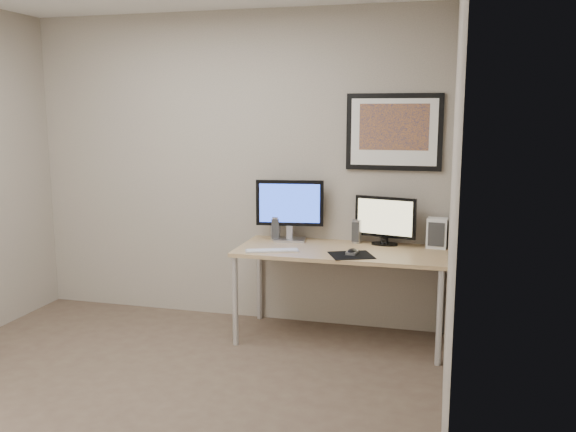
# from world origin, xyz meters

# --- Properties ---
(floor) EXTENTS (3.60, 3.60, 0.00)m
(floor) POSITION_xyz_m (0.00, 0.00, 0.00)
(floor) COLOR #4E3C31
(floor) RESTS_ON ground
(room) EXTENTS (3.60, 3.60, 3.60)m
(room) POSITION_xyz_m (0.00, 0.45, 1.64)
(room) COLOR white
(room) RESTS_ON ground
(desk) EXTENTS (1.60, 0.70, 0.73)m
(desk) POSITION_xyz_m (1.00, 1.35, 0.66)
(desk) COLOR #A0714D
(desk) RESTS_ON floor
(framed_art) EXTENTS (0.75, 0.04, 0.60)m
(framed_art) POSITION_xyz_m (1.35, 1.68, 1.62)
(framed_art) COLOR black
(framed_art) RESTS_ON room
(monitor_large) EXTENTS (0.55, 0.21, 0.50)m
(monitor_large) POSITION_xyz_m (0.54, 1.55, 1.01)
(monitor_large) COLOR #B4B4B9
(monitor_large) RESTS_ON desk
(monitor_tv) EXTENTS (0.49, 0.16, 0.39)m
(monitor_tv) POSITION_xyz_m (1.31, 1.59, 0.94)
(monitor_tv) COLOR black
(monitor_tv) RESTS_ON desk
(speaker_left) EXTENTS (0.09, 0.09, 0.20)m
(speaker_left) POSITION_xyz_m (0.42, 1.55, 0.83)
(speaker_left) COLOR #B4B4B9
(speaker_left) RESTS_ON desk
(speaker_right) EXTENTS (0.09, 0.09, 0.19)m
(speaker_right) POSITION_xyz_m (1.08, 1.62, 0.83)
(speaker_right) COLOR #B4B4B9
(speaker_right) RESTS_ON desk
(keyboard) EXTENTS (0.42, 0.24, 0.01)m
(keyboard) POSITION_xyz_m (0.50, 1.15, 0.74)
(keyboard) COLOR silver
(keyboard) RESTS_ON desk
(mousepad) EXTENTS (0.39, 0.37, 0.00)m
(mousepad) POSITION_xyz_m (1.11, 1.17, 0.73)
(mousepad) COLOR black
(mousepad) RESTS_ON desk
(mouse) EXTENTS (0.08, 0.12, 0.04)m
(mouse) POSITION_xyz_m (1.11, 1.20, 0.75)
(mouse) COLOR black
(mouse) RESTS_ON mousepad
(fan_unit) EXTENTS (0.17, 0.13, 0.24)m
(fan_unit) POSITION_xyz_m (1.71, 1.59, 0.85)
(fan_unit) COLOR silver
(fan_unit) RESTS_ON desk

